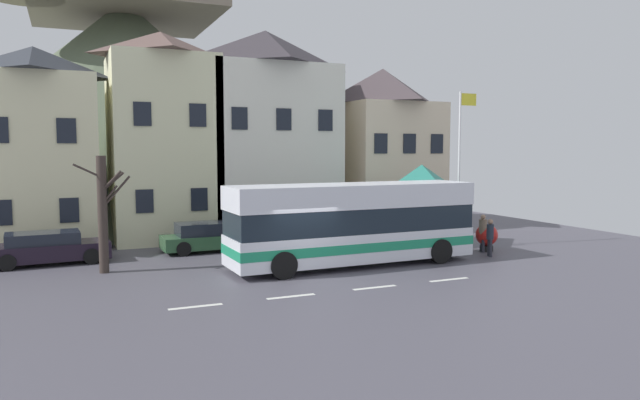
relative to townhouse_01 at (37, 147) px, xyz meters
The scene contains 19 objects.
ground_plane 15.77m from the townhouse_01, 52.78° to the right, with size 40.00×60.00×0.07m.
townhouse_01 is the anchor object (origin of this frame).
townhouse_02 5.87m from the townhouse_01, ahead, with size 5.10×5.31×10.54m.
townhouse_03 11.50m from the townhouse_01, ahead, with size 6.93×5.74×11.07m.
townhouse_04 18.93m from the townhouse_01, ahead, with size 5.50×6.15×9.46m.
hilltop_castle 17.92m from the townhouse_01, 71.01° to the left, with size 36.34×36.34×23.26m.
transit_bus 15.97m from the townhouse_01, 42.09° to the right, with size 10.15×2.80×3.26m.
bus_shelter 18.52m from the townhouse_01, 23.02° to the right, with size 3.60×3.60×3.90m.
parked_car_00 6.73m from the townhouse_01, 85.01° to the right, with size 4.65×2.10×1.30m.
parked_car_01 18.71m from the townhouse_01, 16.76° to the right, with size 4.35×2.16×1.42m.
parked_car_02 9.63m from the townhouse_01, 34.41° to the right, with size 4.55×1.96×1.32m.
pedestrian_00 21.44m from the townhouse_01, 31.95° to the right, with size 0.30×0.31×1.63m.
pedestrian_01 20.13m from the townhouse_01, 26.63° to the right, with size 0.31×0.35×1.58m.
pedestrian_02 21.31m from the townhouse_01, 28.70° to the right, with size 0.36×0.36×1.70m.
pedestrian_03 18.30m from the townhouse_01, 28.69° to the right, with size 0.35×0.36×1.59m.
public_bench 16.23m from the townhouse_01, 18.35° to the right, with size 1.75×0.48×0.87m.
flagpole 20.16m from the townhouse_01, 25.04° to the right, with size 0.95×0.10×7.30m.
harbour_buoy 21.58m from the townhouse_01, 28.10° to the right, with size 0.99×0.99×1.24m.
bare_tree_00 8.76m from the townhouse_01, 73.04° to the right, with size 2.00×0.82×4.39m.
Camera 1 is at (-7.89, -19.16, 4.61)m, focal length 32.89 mm.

